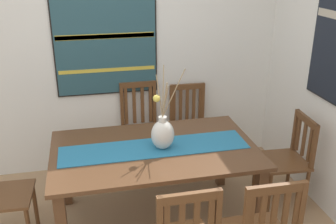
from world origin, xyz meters
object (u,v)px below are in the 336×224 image
object	(u,v)px
chair_5	(287,159)
painting_on_back_wall	(106,45)
centerpiece_vase	(163,133)
chair_4	(141,127)
dining_table	(155,158)
chair_0	(189,125)

from	to	relation	value
chair_5	painting_on_back_wall	bearing A→B (deg)	144.16
centerpiece_vase	painting_on_back_wall	bearing A→B (deg)	106.99
centerpiece_vase	chair_5	xyz separation A→B (m)	(1.20, 0.03, -0.41)
chair_4	painting_on_back_wall	xyz separation A→B (m)	(-0.31, 0.16, 0.88)
chair_5	painting_on_back_wall	xyz separation A→B (m)	(-1.55, 1.12, 0.92)
dining_table	chair_4	size ratio (longest dim) A/B	1.76
centerpiece_vase	chair_4	world-z (taller)	centerpiece_vase
chair_4	chair_5	distance (m)	1.56
chair_0	painting_on_back_wall	size ratio (longest dim) A/B	0.88
dining_table	chair_5	bearing A→B (deg)	0.35
dining_table	chair_5	size ratio (longest dim) A/B	1.92
chair_5	painting_on_back_wall	distance (m)	2.12
dining_table	chair_4	xyz separation A→B (m)	(0.03, 0.96, -0.13)
chair_0	painting_on_back_wall	world-z (taller)	painting_on_back_wall
centerpiece_vase	painting_on_back_wall	world-z (taller)	painting_on_back_wall
chair_4	painting_on_back_wall	size ratio (longest dim) A/B	0.92
centerpiece_vase	chair_0	distance (m)	1.14
chair_0	chair_4	world-z (taller)	chair_4
centerpiece_vase	chair_0	world-z (taller)	centerpiece_vase
dining_table	painting_on_back_wall	distance (m)	1.38
chair_0	painting_on_back_wall	bearing A→B (deg)	166.74
dining_table	chair_0	bearing A→B (deg)	58.49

